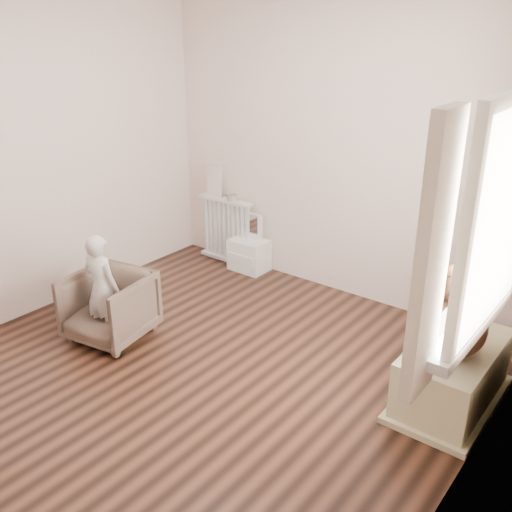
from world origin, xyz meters
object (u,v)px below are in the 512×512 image
Objects in this scene: radiator at (227,226)px; armchair at (109,307)px; toy_bench at (452,376)px; teddy_bear at (459,317)px; plush_cat at (479,285)px; child at (102,288)px; toy_vanity at (249,244)px.

radiator is 1.76m from armchair.
teddy_bear is (0.01, -0.08, 0.47)m from toy_bench.
plush_cat reaches higher than radiator.
plush_cat is (2.84, -1.19, 0.61)m from radiator.
teddy_bear reaches higher than radiator.
teddy_bear is 0.41m from plush_cat.
teddy_bear is (2.71, -0.99, 0.28)m from radiator.
radiator is at bearing -90.68° from child.
toy_vanity is at bearing 79.22° from armchair.
radiator is 0.79× the size of child.
radiator is 0.75× the size of toy_bench.
armchair is at bearing -81.00° from radiator.
child is at bearing -99.43° from armchair.
plush_cat is at bearing -176.29° from child.
child is 2.69m from plush_cat.
child is (0.00, -0.05, 0.18)m from armchair.
child is at bearing -160.15° from toy_bench.
toy_vanity is at bearing 135.91° from teddy_bear.
toy_bench is (2.70, -0.91, -0.19)m from radiator.
child is 1.51× the size of teddy_bear.
radiator is at bearing 161.35° from toy_bench.
toy_vanity is at bearing 159.72° from toy_bench.
plush_cat is at bearing -24.63° from toy_vanity.
radiator is 1.14× the size of armchair.
plush_cat is at bearing -78.13° from teddy_bear.
armchair is 2.72m from plush_cat.
plush_cat is (2.57, 0.60, 0.55)m from child.
armchair is at bearing -99.43° from child.
radiator is at bearing 89.57° from armchair.
plush_cat reaches higher than toy_vanity.
teddy_bear reaches higher than toy_vanity.
teddy_bear is 2.56× the size of plush_cat.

